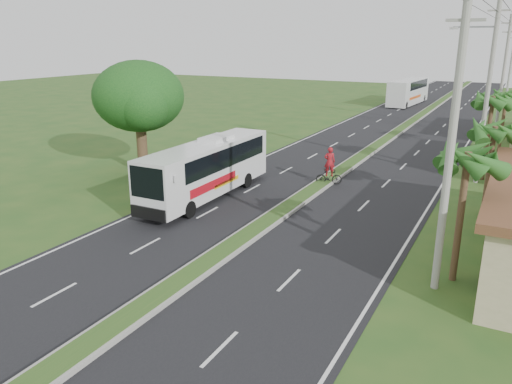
% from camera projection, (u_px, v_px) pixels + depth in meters
% --- Properties ---
extents(ground, '(180.00, 180.00, 0.00)m').
position_uv_depth(ground, '(212.00, 262.00, 20.61)').
color(ground, '#274E1C').
rests_on(ground, ground).
extents(road_asphalt, '(14.00, 160.00, 0.02)m').
position_uv_depth(road_asphalt, '(356.00, 161.00, 37.49)').
color(road_asphalt, black).
rests_on(road_asphalt, ground).
extents(median_strip, '(1.20, 160.00, 0.18)m').
position_uv_depth(median_strip, '(356.00, 160.00, 37.46)').
color(median_strip, gray).
rests_on(median_strip, ground).
extents(lane_edge_left, '(0.12, 160.00, 0.01)m').
position_uv_depth(lane_edge_left, '(276.00, 152.00, 40.49)').
color(lane_edge_left, silver).
rests_on(lane_edge_left, ground).
extents(lane_edge_right, '(0.12, 160.00, 0.01)m').
position_uv_depth(lane_edge_right, '(450.00, 172.00, 34.50)').
color(lane_edge_right, silver).
rests_on(lane_edge_right, ground).
extents(palm_verge_a, '(2.40, 2.40, 5.45)m').
position_uv_depth(palm_verge_a, '(468.00, 159.00, 17.72)').
color(palm_verge_a, '#473321').
rests_on(palm_verge_a, ground).
extents(palm_verge_b, '(2.40, 2.40, 5.05)m').
position_uv_depth(palm_verge_b, '(494.00, 131.00, 25.25)').
color(palm_verge_b, '#473321').
rests_on(palm_verge_b, ground).
extents(palm_verge_c, '(2.40, 2.40, 5.85)m').
position_uv_depth(palm_verge_c, '(493.00, 101.00, 31.20)').
color(palm_verge_c, '#473321').
rests_on(palm_verge_c, ground).
extents(palm_verge_d, '(2.40, 2.40, 5.25)m').
position_uv_depth(palm_verge_d, '(506.00, 96.00, 38.75)').
color(palm_verge_d, '#473321').
rests_on(palm_verge_d, ground).
extents(shade_tree, '(6.30, 6.00, 7.54)m').
position_uv_depth(shade_tree, '(138.00, 99.00, 33.00)').
color(shade_tree, '#473321').
rests_on(shade_tree, ground).
extents(utility_pole_a, '(1.60, 0.28, 11.00)m').
position_uv_depth(utility_pole_a, '(452.00, 137.00, 16.82)').
color(utility_pole_a, gray).
rests_on(utility_pole_a, ground).
extents(utility_pole_b, '(3.20, 0.28, 12.00)m').
position_uv_depth(utility_pole_b, '(488.00, 83.00, 30.17)').
color(utility_pole_b, gray).
rests_on(utility_pole_b, ground).
extents(utility_pole_c, '(1.60, 0.28, 11.00)m').
position_uv_depth(utility_pole_c, '(503.00, 73.00, 47.22)').
color(utility_pole_c, gray).
rests_on(utility_pole_c, ground).
extents(utility_pole_d, '(1.60, 0.28, 10.50)m').
position_uv_depth(utility_pole_d, '(511.00, 66.00, 64.18)').
color(utility_pole_d, gray).
rests_on(utility_pole_d, ground).
extents(coach_bus_main, '(2.34, 10.64, 3.43)m').
position_uv_depth(coach_bus_main, '(208.00, 166.00, 28.44)').
color(coach_bus_main, silver).
rests_on(coach_bus_main, ground).
extents(coach_bus_far, '(3.36, 11.84, 3.40)m').
position_uv_depth(coach_bus_far, '(409.00, 90.00, 69.24)').
color(coach_bus_far, silver).
rests_on(coach_bus_far, ground).
extents(motorcyclist, '(1.68, 1.03, 2.41)m').
position_uv_depth(motorcyclist, '(329.00, 170.00, 31.28)').
color(motorcyclist, black).
rests_on(motorcyclist, ground).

